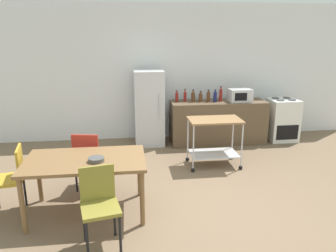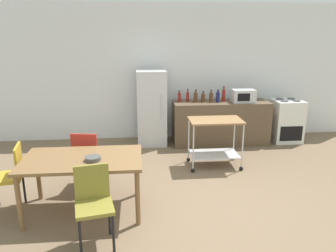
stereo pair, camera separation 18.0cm
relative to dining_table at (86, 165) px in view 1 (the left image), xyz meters
The scene contains 19 objects.
ground_plane 1.69m from the dining_table, ahead, with size 12.00×12.00×0.00m, color brown.
back_wall 3.64m from the dining_table, 64.09° to the left, with size 8.40×0.12×2.90m, color white.
kitchen_counter 3.58m from the dining_table, 46.63° to the left, with size 2.00×0.64×0.90m, color brown.
dining_table is the anchor object (origin of this frame).
chair_red 0.71m from the dining_table, 93.83° to the left, with size 0.46×0.46×0.89m.
chair_mustard 0.96m from the dining_table, behind, with size 0.46×0.46×0.89m.
chair_olive 0.75m from the dining_table, 73.07° to the right, with size 0.47×0.47×0.89m.
stove_oven 4.70m from the dining_table, 33.83° to the left, with size 0.60×0.61×0.92m.
refrigerator 2.88m from the dining_table, 69.59° to the left, with size 0.60×0.63×1.55m.
kitchen_cart 2.45m from the dining_table, 33.51° to the left, with size 0.91×0.57×0.85m.
bottle_hot_sauce 3.14m from the dining_table, 59.57° to the left, with size 0.06×0.06×0.23m.
bottle_vinegar 3.22m from the dining_table, 56.81° to the left, with size 0.06×0.06×0.26m.
bottle_soy_sauce 3.24m from the dining_table, 53.68° to the left, with size 0.08×0.08×0.26m.
bottle_sparkling_water 3.33m from the dining_table, 51.44° to the left, with size 0.08×0.08×0.23m.
bottle_soda 3.40m from the dining_table, 48.99° to the left, with size 0.07×0.07×0.26m.
bottle_olive_oil 3.49m from the dining_table, 47.19° to the left, with size 0.07×0.07×0.26m.
bottle_sesame_oil 3.62m from the dining_table, 46.18° to the left, with size 0.07×0.07×0.32m.
microwave 3.86m from the dining_table, 41.21° to the left, with size 0.46×0.35×0.26m.
fruit_bowl 0.21m from the dining_table, 35.97° to the right, with size 0.20×0.20×0.05m, color #4C4C4C.
Camera 1 is at (-1.01, -3.95, 2.27)m, focal length 35.09 mm.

